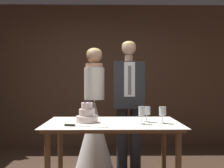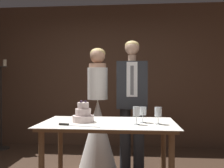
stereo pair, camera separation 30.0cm
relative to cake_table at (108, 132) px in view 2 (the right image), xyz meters
The scene contains 10 objects.
wall_back 2.32m from the cake_table, 93.83° to the left, with size 5.40×0.12×2.68m, color #513828.
cake_table is the anchor object (origin of this frame).
tiered_cake 0.32m from the cake_table, behind, with size 0.22×0.22×0.22m.
cake_knife 0.42m from the cake_table, 144.50° to the right, with size 0.42×0.11×0.02m.
wine_glass_near 0.38m from the cake_table, 22.06° to the right, with size 0.06×0.06×0.18m.
wine_glass_middle 0.55m from the cake_table, ahead, with size 0.07×0.07×0.17m.
wine_glass_far 0.41m from the cake_table, ahead, with size 0.07×0.07×0.16m.
bride 0.91m from the cake_table, 105.19° to the left, with size 0.54×0.54×1.69m.
groom 0.95m from the cake_table, 74.80° to the left, with size 0.41×0.25×1.79m.
candle_stand 2.78m from the cake_table, 140.29° to the left, with size 0.28×0.28×1.64m.
Camera 2 is at (0.41, -2.36, 1.24)m, focal length 40.00 mm.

